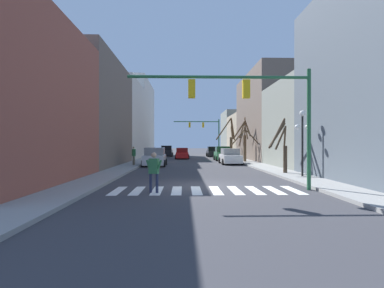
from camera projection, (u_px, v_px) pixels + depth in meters
The scene contains 21 objects.
ground_plane at pixel (204, 186), 15.25m from camera, with size 240.00×240.00×0.00m, color #38383D.
sidewalk_left at pixel (84, 185), 15.08m from camera, with size 2.06×90.00×0.15m.
sidewalk_right at pixel (321, 184), 15.42m from camera, with size 2.06×90.00×0.15m.
building_row_left at pixel (111, 117), 37.32m from camera, with size 6.00×52.38×13.10m.
building_row_right at pixel (275, 121), 36.17m from camera, with size 6.00×56.31×11.20m.
crosswalk_stripes at pixel (206, 190), 13.75m from camera, with size 8.55×2.60×0.01m.
traffic_signal_near at pixel (252, 100), 13.79m from camera, with size 8.46×0.28×5.62m.
traffic_signal_far at pixel (205, 129), 49.24m from camera, with size 7.53×0.28×6.16m.
street_lamp_right_corner at pixel (302, 129), 18.41m from camera, with size 0.95×0.36×4.05m.
car_driving_away_lane at pixel (222, 154), 38.13m from camera, with size 2.02×4.31×1.79m.
car_parked_left_mid at pixel (155, 157), 28.74m from camera, with size 2.20×4.21×1.76m.
car_parked_right_far at pixel (167, 151), 50.04m from camera, with size 2.07×4.60×1.81m.
car_at_intersection at pixel (213, 152), 49.17m from camera, with size 2.17×4.23×1.66m.
car_parked_right_near at pixel (182, 154), 42.30m from camera, with size 1.96×4.63×1.55m.
car_parked_right_mid at pixel (230, 157), 31.46m from camera, with size 2.10×4.55×1.64m.
pedestrian_near_right_corner at pixel (154, 169), 13.11m from camera, with size 0.75×0.35×1.77m.
pedestrian_crossing_street at pixel (134, 154), 27.78m from camera, with size 0.45×0.71×1.77m.
street_tree_right_near at pixel (282, 145), 20.50m from camera, with size 1.84×2.28×3.77m.
street_tree_left_far at pixel (230, 139), 43.16m from camera, with size 3.14×2.98×5.76m.
street_tree_left_near at pixel (244, 145), 33.39m from camera, with size 3.09×2.40×3.92m.
street_tree_right_mid at pixel (244, 140), 34.78m from camera, with size 2.29×2.95×5.08m.
Camera 1 is at (-1.03, -15.22, 2.16)m, focal length 28.00 mm.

